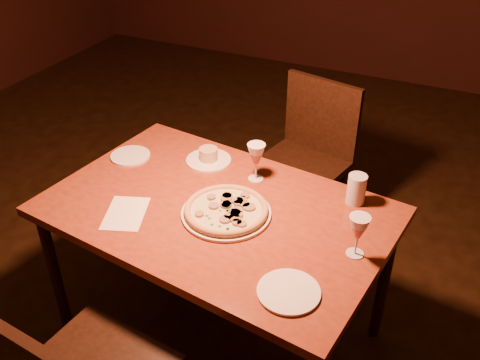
% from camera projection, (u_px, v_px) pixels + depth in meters
% --- Properties ---
extents(floor, '(7.00, 7.00, 0.00)m').
position_uv_depth(floor, '(189.00, 308.00, 2.80)').
color(floor, '#332011').
rests_on(floor, ground).
extents(dining_table, '(1.53, 1.10, 0.76)m').
position_uv_depth(dining_table, '(217.00, 220.00, 2.29)').
color(dining_table, '#93401F').
rests_on(dining_table, floor).
extents(chair_far, '(0.56, 0.56, 0.96)m').
position_uv_depth(chair_far, '(306.00, 156.00, 3.04)').
color(chair_far, black).
rests_on(chair_far, floor).
extents(pizza_plate, '(0.37, 0.37, 0.04)m').
position_uv_depth(pizza_plate, '(226.00, 210.00, 2.20)').
color(pizza_plate, white).
rests_on(pizza_plate, dining_table).
extents(ramekin_saucer, '(0.22, 0.22, 0.07)m').
position_uv_depth(ramekin_saucer, '(209.00, 157.00, 2.55)').
color(ramekin_saucer, white).
rests_on(ramekin_saucer, dining_table).
extents(wine_glass_far, '(0.08, 0.08, 0.18)m').
position_uv_depth(wine_glass_far, '(256.00, 162.00, 2.38)').
color(wine_glass_far, '#B14C49').
rests_on(wine_glass_far, dining_table).
extents(wine_glass_right, '(0.08, 0.08, 0.17)m').
position_uv_depth(wine_glass_right, '(358.00, 236.00, 1.96)').
color(wine_glass_right, '#B14C49').
rests_on(wine_glass_right, dining_table).
extents(water_tumbler, '(0.08, 0.08, 0.13)m').
position_uv_depth(water_tumbler, '(356.00, 189.00, 2.25)').
color(water_tumbler, silver).
rests_on(water_tumbler, dining_table).
extents(side_plate_left, '(0.19, 0.19, 0.01)m').
position_uv_depth(side_plate_left, '(130.00, 156.00, 2.60)').
color(side_plate_left, white).
rests_on(side_plate_left, dining_table).
extents(side_plate_near, '(0.22, 0.22, 0.01)m').
position_uv_depth(side_plate_near, '(289.00, 292.00, 1.84)').
color(side_plate_near, white).
rests_on(side_plate_near, dining_table).
extents(menu_card, '(0.23, 0.27, 0.00)m').
position_uv_depth(menu_card, '(126.00, 213.00, 2.22)').
color(menu_card, white).
rests_on(menu_card, dining_table).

